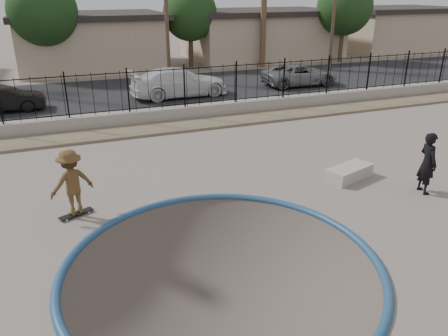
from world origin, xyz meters
TOP-DOWN VIEW (x-y plane):
  - ground at (0.00, 12.00)m, footprint 120.00×120.00m
  - bowl_pit at (0.00, -1.00)m, footprint 6.84×6.84m
  - coping_ring at (0.00, -1.00)m, footprint 7.04×7.04m
  - rock_strip at (0.00, 9.20)m, footprint 42.00×1.60m
  - retaining_wall at (0.00, 10.30)m, footprint 42.00×0.45m
  - fence at (0.00, 10.30)m, footprint 40.00×0.04m
  - street at (0.00, 17.00)m, footprint 90.00×8.00m
  - house_center at (0.00, 26.50)m, footprint 10.60×8.60m
  - house_east at (14.00, 26.50)m, footprint 12.60×8.60m
  - house_east_far at (28.00, 26.50)m, footprint 11.60×8.60m
  - utility_pole_right at (16.00, 19.00)m, footprint 1.70×0.24m
  - street_tree_left at (-3.00, 23.00)m, footprint 4.32×4.32m
  - street_tree_mid at (7.00, 24.00)m, footprint 3.96×3.96m
  - street_tree_right at (19.00, 22.00)m, footprint 4.32×4.32m
  - skater at (-2.80, 2.54)m, footprint 1.29×0.99m
  - skateboard at (-2.80, 2.54)m, footprint 0.93×0.56m
  - videographer at (6.88, 0.39)m, footprint 0.54×0.73m
  - concrete_ledge at (5.43, 2.00)m, footprint 1.74×1.16m
  - car_b at (-5.28, 14.65)m, footprint 3.74×1.42m
  - car_c at (3.47, 14.69)m, footprint 5.44×2.42m
  - car_d at (11.12, 14.89)m, footprint 4.70×2.25m

SIDE VIEW (x-z plane):
  - ground at x=0.00m, z-range -2.20..0.00m
  - bowl_pit at x=0.00m, z-range -0.90..0.90m
  - coping_ring at x=0.00m, z-range -0.10..0.10m
  - street at x=0.00m, z-range 0.00..0.04m
  - rock_strip at x=0.00m, z-range 0.00..0.11m
  - skateboard at x=-2.80m, z-range 0.03..0.10m
  - concrete_ledge at x=5.43m, z-range 0.00..0.40m
  - retaining_wall at x=0.00m, z-range 0.00..0.60m
  - car_b at x=-5.28m, z-range 0.04..1.25m
  - car_d at x=11.12m, z-range 0.04..1.33m
  - car_c at x=3.47m, z-range 0.04..1.59m
  - skater at x=-2.80m, z-range 0.00..1.76m
  - videographer at x=6.88m, z-range 0.00..1.83m
  - fence at x=0.00m, z-range 0.60..2.40m
  - house_east at x=14.00m, z-range 0.02..3.92m
  - house_east_far at x=28.00m, z-range 0.02..3.92m
  - house_center at x=0.00m, z-range 0.02..3.92m
  - street_tree_mid at x=7.00m, z-range 0.92..6.75m
  - street_tree_left at x=-3.00m, z-range 1.01..7.37m
  - street_tree_right at x=19.00m, z-range 1.01..7.37m
  - utility_pole_right at x=16.00m, z-range 0.20..9.20m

